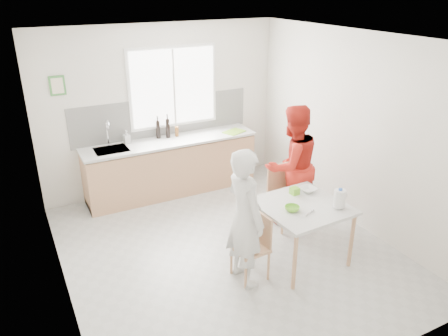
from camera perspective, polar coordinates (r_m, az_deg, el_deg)
The scene contains 21 objects.
ground at distance 5.87m, azimuth 0.30°, elevation -10.57°, with size 4.50×4.50×0.00m, color #B7B7B2.
room_shell at distance 5.14m, azimuth 0.34°, elevation 4.84°, with size 4.50×4.50×4.50m.
window at distance 7.17m, azimuth -6.62°, elevation 10.46°, with size 1.50×0.06×1.30m.
backsplash at distance 7.24m, azimuth -7.97°, elevation 6.62°, with size 3.00×0.02×0.65m, color white.
picture_frame at distance 6.74m, azimuth -20.94°, elevation 10.01°, with size 0.22×0.03×0.28m.
kitchen_counter at distance 7.25m, azimuth -6.87°, elevation -0.08°, with size 2.84×0.64×1.37m.
dining_table at distance 5.43m, azimuth 10.14°, elevation -5.50°, with size 1.05×1.05×0.77m.
chair_left at distance 5.19m, azimuth 4.01°, elevation -9.82°, with size 0.39×0.39×0.80m.
chair_far at distance 6.28m, azimuth 7.72°, elevation -3.23°, with size 0.43×0.43×0.89m.
person_white at distance 4.92m, azimuth 2.76°, elevation -6.52°, with size 0.60×0.40×1.66m, color silver.
person_red at distance 6.20m, azimuth 8.83°, elevation 0.27°, with size 0.85×0.66×1.75m, color red.
bowl_green at distance 5.23m, azimuth 8.89°, elevation -5.25°, with size 0.18×0.18×0.06m, color #70C22C.
bowl_white at distance 5.73m, azimuth 10.93°, elevation -2.79°, with size 0.21×0.21×0.05m, color white.
milk_jug at distance 5.36m, azimuth 14.88°, elevation -3.85°, with size 0.19×0.14×0.24m.
green_box at distance 5.62m, azimuth 9.20°, elevation -2.97°, with size 0.10×0.10×0.09m, color #76C82E.
spoon at distance 5.20m, azimuth 11.08°, elevation -5.85°, with size 0.01×0.01×0.16m, color #A5A5AA.
cutting_board at distance 7.39m, azimuth 1.34°, elevation 4.76°, with size 0.35×0.25×0.01m, color #82BA2B.
wine_bottle_a at distance 7.14m, azimuth -7.36°, elevation 5.19°, with size 0.07×0.07×0.32m, color black.
wine_bottle_b at distance 7.14m, azimuth -8.60°, elevation 5.04°, with size 0.07×0.07×0.30m, color black.
jar_amber at distance 7.21m, azimuth -6.18°, elevation 4.78°, with size 0.06×0.06×0.16m, color brown.
soap_bottle at distance 7.01m, azimuth -12.61°, elevation 3.99°, with size 0.09×0.10×0.21m, color #999999.
Camera 1 is at (-2.27, -4.32, 3.27)m, focal length 35.00 mm.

